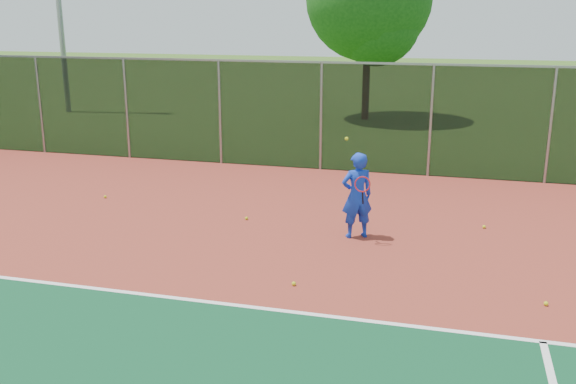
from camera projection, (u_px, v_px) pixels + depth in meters
name	position (u px, v px, depth m)	size (l,w,h in m)	color
court_apron	(386.00, 361.00, 8.23)	(30.00, 20.00, 0.02)	maroon
fence_back	(431.00, 120.00, 17.12)	(30.00, 0.06, 3.03)	black
tennis_player	(357.00, 195.00, 12.52)	(0.75, 0.74, 1.99)	#1438C4
practice_ball_0	(247.00, 218.00, 13.79)	(0.07, 0.07, 0.07)	#C2CE18
practice_ball_1	(105.00, 197.00, 15.40)	(0.07, 0.07, 0.07)	#C2CE18
practice_ball_2	(294.00, 284.00, 10.46)	(0.07, 0.07, 0.07)	#C2CE18
practice_ball_3	(546.00, 304.00, 9.74)	(0.07, 0.07, 0.07)	#C2CE18
practice_ball_4	(484.00, 227.00, 13.24)	(0.07, 0.07, 0.07)	#C2CE18
tree_back_left	(371.00, 3.00, 25.63)	(5.07, 5.07, 7.45)	#392614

